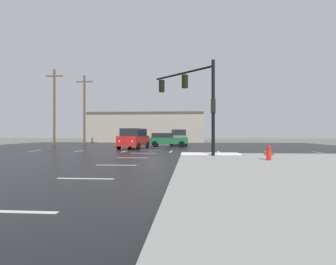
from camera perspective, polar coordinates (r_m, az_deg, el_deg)
name	(u,v)px	position (r m, az deg, el deg)	size (l,w,h in m)	color
ground_plane	(148,152)	(23.57, -4.26, -4.00)	(120.00, 120.00, 0.00)	slate
road_asphalt	(148,152)	(23.57, -4.26, -3.97)	(44.00, 44.00, 0.02)	black
snow_strip_curbside	(210,154)	(19.34, 8.71, -4.34)	(4.00, 1.60, 0.06)	white
lane_markings	(160,153)	(22.05, -1.71, -4.20)	(36.15, 36.15, 0.01)	silver
traffic_signal_mast	(195,94)	(19.26, 5.61, 7.92)	(4.32, 4.31, 6.19)	black
fire_hydrant	(269,153)	(15.74, 20.14, -3.96)	(0.48, 0.26, 0.79)	red
strip_building_background	(148,128)	(50.03, -4.26, 1.03)	(19.85, 8.00, 5.19)	gray
suv_grey	(178,137)	(36.89, 2.11, -0.90)	(2.58, 4.99, 2.03)	slate
sedan_green	(167,139)	(32.16, -0.21, -1.44)	(4.58, 2.13, 1.58)	#195933
suv_red	(134,138)	(28.08, -7.09, -1.14)	(2.59, 4.99, 2.03)	#B21919
utility_pole_far	(54,106)	(37.34, -22.49, 5.10)	(2.20, 0.28, 9.54)	brown
utility_pole_distant	(84,109)	(37.66, -16.93, 4.72)	(2.20, 0.28, 9.10)	brown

